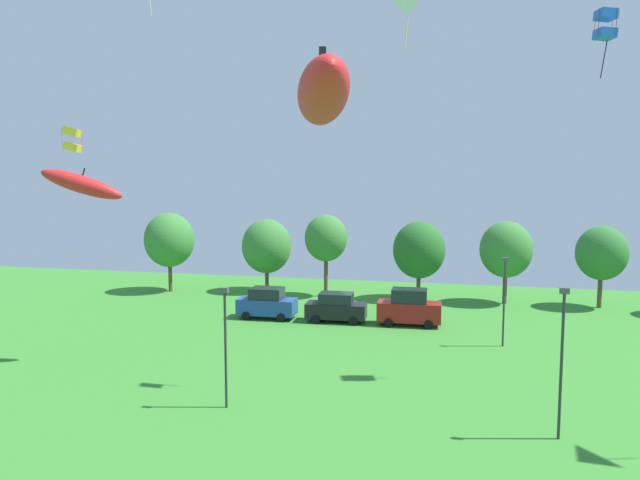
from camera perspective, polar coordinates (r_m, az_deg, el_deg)
kite_flying_0 at (r=40.16m, az=-23.53°, el=9.21°), size 1.19×1.12×1.67m
kite_flying_1 at (r=35.13m, az=-22.72°, el=5.16°), size 4.87×2.32×2.39m
kite_flying_3 at (r=33.64m, az=26.64°, el=18.69°), size 1.10×1.08×3.37m
kite_flying_5 at (r=29.89m, az=8.68°, el=22.46°), size 1.44×0.54×3.04m
kite_flying_7 at (r=13.84m, az=0.26°, el=14.36°), size 2.66×5.61×1.84m
parked_car_leftmost at (r=44.24m, az=-5.32°, el=-6.31°), size 4.48×2.19×2.38m
parked_car_second_from_left at (r=42.97m, az=1.63°, el=-6.75°), size 4.58×2.23×2.19m
parked_car_third_from_left at (r=42.39m, az=8.91°, el=-6.70°), size 4.63×2.08×2.70m
light_post_0 at (r=25.21m, az=23.03°, el=-10.51°), size 0.36×0.20×6.23m
light_post_1 at (r=26.86m, az=-9.44°, el=-9.81°), size 0.36×0.20×5.63m
light_post_2 at (r=38.03m, az=17.94°, el=-5.36°), size 0.36×0.20×5.71m
treeline_tree_0 at (r=56.25m, az=-14.83°, el=-0.00°), size 4.72×4.72×7.57m
treeline_tree_1 at (r=54.72m, az=-5.36°, el=-0.62°), size 4.72×4.72×6.96m
treeline_tree_2 at (r=51.95m, az=0.60°, el=0.17°), size 3.90×3.90×7.53m
treeline_tree_3 at (r=51.44m, az=9.88°, el=-0.99°), size 4.62×4.62×6.99m
treeline_tree_4 at (r=51.42m, az=18.11°, el=-0.91°), size 4.42×4.42×7.14m
treeline_tree_5 at (r=52.67m, az=26.34°, el=-1.19°), size 4.10×4.10×6.85m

